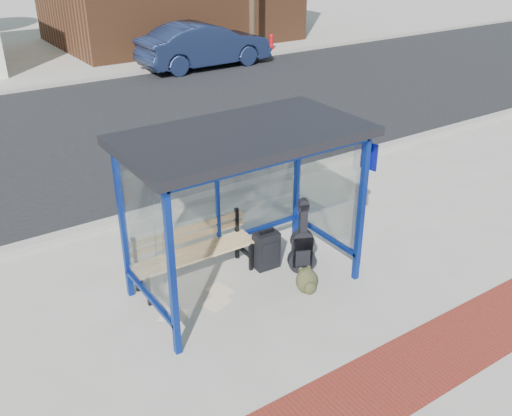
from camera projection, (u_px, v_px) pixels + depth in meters
ground at (246, 286)px, 8.48m from camera, size 120.00×120.00×0.00m
brick_paver_strip at (368, 393)px, 6.55m from camera, size 60.00×1.00×0.01m
curb_near at (161, 209)px, 10.60m from camera, size 60.00×0.25×0.12m
street_asphalt at (74, 136)px, 14.41m from camera, size 60.00×10.00×0.00m
curb_far at (22, 89)px, 18.16m from camera, size 60.00×0.25×0.12m
far_sidewalk at (9, 79)px, 19.60m from camera, size 60.00×4.00×0.01m
bus_shelter at (241, 155)px, 7.60m from camera, size 3.30×1.80×2.42m
bench at (193, 249)px, 8.45m from camera, size 1.91×0.50×0.90m
guitar_bag at (302, 248)px, 8.63m from camera, size 0.44×0.29×1.18m
suitcase at (266, 250)px, 8.80m from camera, size 0.40×0.27×0.67m
backpack at (307, 282)px, 8.25m from camera, size 0.38×0.35×0.39m
sign_post at (364, 194)px, 8.47m from camera, size 0.12×0.27×2.19m
newspaper_a at (173, 315)px, 7.85m from camera, size 0.47×0.46×0.01m
newspaper_b at (220, 290)px, 8.38m from camera, size 0.35×0.41×0.01m
newspaper_c at (216, 302)px, 8.11m from camera, size 0.44×0.39×0.01m
parked_car at (204, 45)px, 20.80m from camera, size 4.93×1.79×1.61m
fire_hydrant at (271, 41)px, 23.84m from camera, size 0.29×0.19×0.65m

